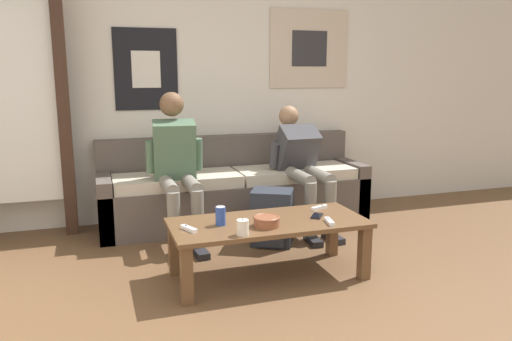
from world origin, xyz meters
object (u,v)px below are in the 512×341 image
object	(u,v)px
ceramic_bowl	(267,221)
game_controller_near_left	(189,229)
game_controller_near_right	(329,221)
game_controller_far_center	(319,208)
cell_phone	(317,216)
drink_can_blue	(221,216)
couch	(235,192)
pillar_candle	(243,227)
person_seated_adult	(177,162)
backpack	(272,218)
coffee_table	(268,230)
person_seated_teen	(301,162)

from	to	relation	value
ceramic_bowl	game_controller_near_left	world-z (taller)	ceramic_bowl
game_controller_near_left	game_controller_near_right	xyz separation A→B (m)	(0.91, -0.14, 0.00)
game_controller_near_left	game_controller_near_right	world-z (taller)	same
game_controller_far_center	cell_phone	distance (m)	0.19
drink_can_blue	couch	bearing A→B (deg)	70.10
ceramic_bowl	pillar_candle	xyz separation A→B (m)	(-0.20, -0.12, 0.01)
pillar_candle	game_controller_near_left	xyz separation A→B (m)	(-0.30, 0.19, -0.04)
pillar_candle	cell_phone	size ratio (longest dim) A/B	0.73
game_controller_near_left	person_seated_adult	bearing A→B (deg)	84.44
couch	game_controller_far_center	world-z (taller)	couch
game_controller_far_center	game_controller_near_left	bearing A→B (deg)	-169.15
backpack	game_controller_near_right	xyz separation A→B (m)	(0.11, -0.79, 0.19)
ceramic_bowl	game_controller_near_right	xyz separation A→B (m)	(0.42, -0.07, -0.03)
person_seated_adult	backpack	bearing A→B (deg)	-25.68
coffee_table	game_controller_near_left	size ratio (longest dim) A/B	9.03
coffee_table	person_seated_teen	world-z (taller)	person_seated_teen
coffee_table	backpack	world-z (taller)	backpack
backpack	pillar_candle	distance (m)	1.00
ceramic_bowl	person_seated_adult	bearing A→B (deg)	110.62
pillar_candle	ceramic_bowl	bearing A→B (deg)	31.16
game_controller_near_right	cell_phone	world-z (taller)	game_controller_near_right
couch	game_controller_far_center	xyz separation A→B (m)	(0.31, -1.15, 0.13)
drink_can_blue	game_controller_far_center	distance (m)	0.79
coffee_table	person_seated_adult	size ratio (longest dim) A/B	1.08
ceramic_bowl	game_controller_near_left	xyz separation A→B (m)	(-0.49, 0.07, -0.03)
person_seated_teen	game_controller_near_right	world-z (taller)	person_seated_teen
backpack	game_controller_near_left	size ratio (longest dim) A/B	3.06
game_controller_near_left	backpack	bearing A→B (deg)	39.17
couch	person_seated_adult	world-z (taller)	person_seated_adult
drink_can_blue	game_controller_far_center	bearing A→B (deg)	10.30
game_controller_near_left	game_controller_far_center	bearing A→B (deg)	10.85
person_seated_adult	game_controller_near_left	xyz separation A→B (m)	(-0.10, -0.99, -0.25)
couch	game_controller_near_left	world-z (taller)	couch
couch	game_controller_near_right	xyz separation A→B (m)	(0.22, -1.48, 0.13)
person_seated_adult	ceramic_bowl	bearing A→B (deg)	-69.38
backpack	pillar_candle	xyz separation A→B (m)	(-0.50, -0.84, 0.23)
pillar_candle	cell_phone	distance (m)	0.64
person_seated_teen	game_controller_far_center	bearing A→B (deg)	-104.53
coffee_table	ceramic_bowl	xyz separation A→B (m)	(-0.05, -0.11, 0.10)
person_seated_teen	ceramic_bowl	bearing A→B (deg)	-123.17
game_controller_near_left	game_controller_far_center	size ratio (longest dim) A/B	0.99
backpack	person_seated_teen	bearing A→B (deg)	42.18
drink_can_blue	game_controller_far_center	xyz separation A→B (m)	(0.77, 0.14, -0.05)
backpack	game_controller_near_right	world-z (taller)	backpack
game_controller_near_left	cell_phone	size ratio (longest dim) A/B	0.98
couch	person_seated_teen	world-z (taller)	person_seated_teen
coffee_table	pillar_candle	world-z (taller)	pillar_candle
pillar_candle	cell_phone	world-z (taller)	pillar_candle
ceramic_bowl	person_seated_teen	bearing A→B (deg)	56.83
person_seated_teen	drink_can_blue	bearing A→B (deg)	-135.49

